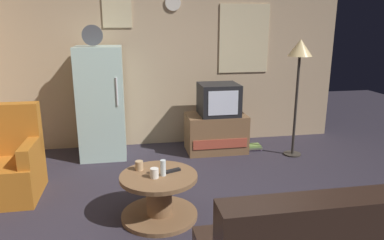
% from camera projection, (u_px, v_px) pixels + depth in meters
% --- Properties ---
extents(ground_plane, '(12.00, 12.00, 0.00)m').
position_uv_depth(ground_plane, '(202.00, 224.00, 3.28)').
color(ground_plane, '#2D2833').
extents(wall_with_art, '(5.20, 0.12, 2.72)m').
position_uv_depth(wall_with_art, '(169.00, 53.00, 5.26)').
color(wall_with_art, tan).
rests_on(wall_with_art, ground_plane).
extents(fridge, '(0.60, 0.62, 1.77)m').
position_uv_depth(fridge, '(101.00, 102.00, 4.83)').
color(fridge, silver).
rests_on(fridge, ground_plane).
extents(tv_stand, '(0.84, 0.53, 0.54)m').
position_uv_depth(tv_stand, '(216.00, 133.00, 5.14)').
color(tv_stand, brown).
rests_on(tv_stand, ground_plane).
extents(crt_tv, '(0.54, 0.51, 0.44)m').
position_uv_depth(crt_tv, '(219.00, 99.00, 5.02)').
color(crt_tv, black).
rests_on(crt_tv, tv_stand).
extents(standing_lamp, '(0.32, 0.32, 1.59)m').
position_uv_depth(standing_lamp, '(300.00, 57.00, 4.69)').
color(standing_lamp, '#332D28').
rests_on(standing_lamp, ground_plane).
extents(coffee_table, '(0.72, 0.72, 0.43)m').
position_uv_depth(coffee_table, '(159.00, 196.00, 3.35)').
color(coffee_table, brown).
rests_on(coffee_table, ground_plane).
extents(wine_glass, '(0.05, 0.05, 0.15)m').
position_uv_depth(wine_glass, '(163.00, 168.00, 3.26)').
color(wine_glass, silver).
rests_on(wine_glass, coffee_table).
extents(mug_ceramic_white, '(0.08, 0.08, 0.09)m').
position_uv_depth(mug_ceramic_white, '(154.00, 173.00, 3.22)').
color(mug_ceramic_white, silver).
rests_on(mug_ceramic_white, coffee_table).
extents(mug_ceramic_tan, '(0.08, 0.08, 0.09)m').
position_uv_depth(mug_ceramic_tan, '(139.00, 166.00, 3.40)').
color(mug_ceramic_tan, tan).
rests_on(mug_ceramic_tan, coffee_table).
extents(remote_control, '(0.16, 0.09, 0.02)m').
position_uv_depth(remote_control, '(173.00, 171.00, 3.37)').
color(remote_control, black).
rests_on(remote_control, coffee_table).
extents(armchair, '(0.68, 0.68, 0.96)m').
position_uv_depth(armchair, '(5.00, 165.00, 3.76)').
color(armchair, '#B2661E').
rests_on(armchair, ground_plane).
extents(book_stack, '(0.22, 0.17, 0.08)m').
position_uv_depth(book_stack, '(254.00, 147.00, 5.24)').
color(book_stack, '#B89ACB').
rests_on(book_stack, ground_plane).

